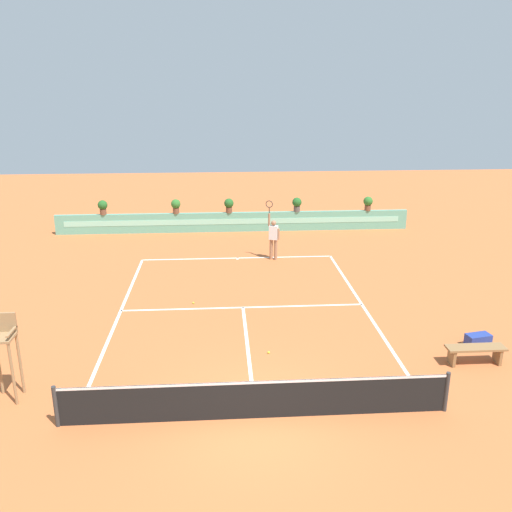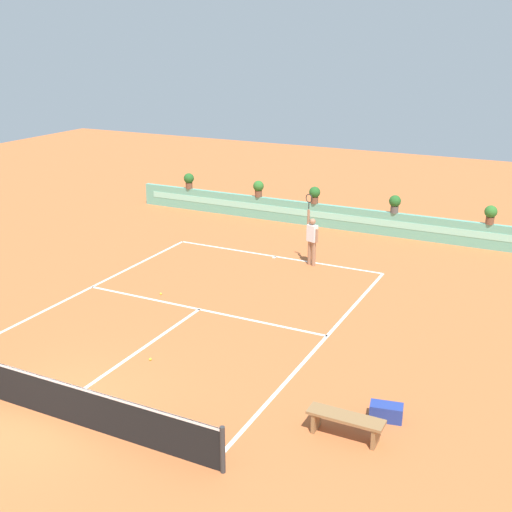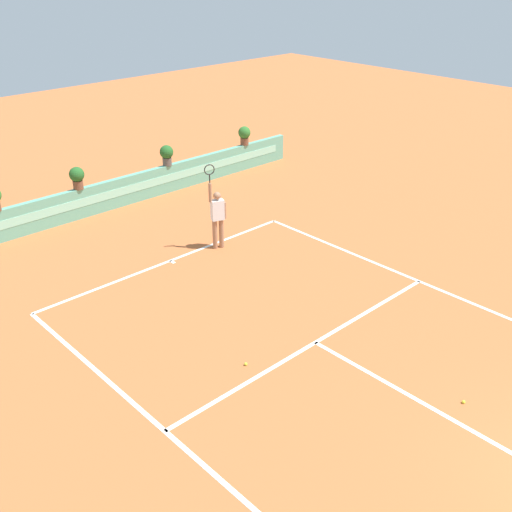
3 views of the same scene
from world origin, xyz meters
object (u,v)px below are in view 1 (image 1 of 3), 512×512
(gear_bag, at_px, (478,340))
(potted_plant_left, at_px, (176,205))
(potted_plant_far_right, at_px, (368,203))
(potted_plant_right, at_px, (297,204))
(bench_courtside, at_px, (475,351))
(potted_plant_centre, at_px, (229,205))
(tennis_player, at_px, (273,236))
(potted_plant_far_left, at_px, (103,206))
(umpire_chair, at_px, (3,347))
(tennis_ball_near_baseline, at_px, (269,352))
(tennis_ball_mid_court, at_px, (193,303))

(gear_bag, relative_size, potted_plant_left, 0.97)
(potted_plant_far_right, distance_m, potted_plant_right, 3.70)
(bench_courtside, xyz_separation_m, potted_plant_centre, (-6.36, 14.28, 1.04))
(tennis_player, height_order, potted_plant_far_left, tennis_player)
(bench_courtside, distance_m, potted_plant_right, 14.60)
(gear_bag, xyz_separation_m, potted_plant_right, (-3.46, 13.26, 1.23))
(potted_plant_centre, distance_m, potted_plant_right, 3.48)
(potted_plant_right, bearing_deg, potted_plant_far_left, 180.00)
(potted_plant_far_left, height_order, potted_plant_left, same)
(potted_plant_centre, bearing_deg, umpire_chair, -110.38)
(potted_plant_right, bearing_deg, bench_courtside, -78.60)
(umpire_chair, bearing_deg, tennis_ball_near_baseline, 15.59)
(potted_plant_centre, xyz_separation_m, potted_plant_right, (3.48, 0.00, 0.00))
(potted_plant_far_left, bearing_deg, bench_courtside, -48.40)
(umpire_chair, bearing_deg, gear_bag, 8.43)
(tennis_player, bearing_deg, bench_courtside, -64.38)
(tennis_ball_near_baseline, height_order, potted_plant_right, potted_plant_right)
(gear_bag, relative_size, potted_plant_centre, 0.97)
(potted_plant_centre, height_order, potted_plant_right, same)
(potted_plant_centre, bearing_deg, potted_plant_far_right, 0.00)
(gear_bag, bearing_deg, tennis_player, 121.17)
(bench_courtside, bearing_deg, potted_plant_far_right, 86.70)
(umpire_chair, xyz_separation_m, bench_courtside, (11.98, 0.85, -0.97))
(bench_courtside, relative_size, potted_plant_centre, 2.21)
(bench_courtside, bearing_deg, tennis_ball_mid_court, 148.74)
(umpire_chair, height_order, potted_plant_left, umpire_chair)
(tennis_ball_near_baseline, bearing_deg, potted_plant_left, 104.77)
(bench_courtside, height_order, tennis_player, tennis_player)
(gear_bag, distance_m, potted_plant_far_left, 18.79)
(tennis_player, height_order, tennis_ball_mid_court, tennis_player)
(bench_courtside, bearing_deg, tennis_ball_near_baseline, 170.22)
(tennis_ball_mid_court, distance_m, potted_plant_far_right, 12.94)
(tennis_player, height_order, potted_plant_left, tennis_player)
(tennis_player, bearing_deg, potted_plant_far_left, 149.54)
(bench_courtside, bearing_deg, tennis_player, 115.62)
(umpire_chair, height_order, potted_plant_far_right, umpire_chair)
(tennis_player, height_order, potted_plant_right, tennis_player)
(potted_plant_right, bearing_deg, tennis_ball_near_baseline, -101.25)
(tennis_player, bearing_deg, potted_plant_right, 70.63)
(potted_plant_centre, bearing_deg, tennis_ball_mid_court, -98.60)
(tennis_player, xyz_separation_m, potted_plant_far_left, (-8.12, 4.77, 0.36))
(potted_plant_right, bearing_deg, umpire_chair, -121.04)
(potted_plant_left, bearing_deg, tennis_player, -46.81)
(umpire_chair, bearing_deg, potted_plant_far_left, 92.63)
(gear_bag, distance_m, tennis_player, 9.96)
(tennis_ball_near_baseline, bearing_deg, tennis_player, 83.52)
(gear_bag, distance_m, potted_plant_left, 16.43)
(gear_bag, xyz_separation_m, potted_plant_far_right, (0.24, 13.26, 1.23))
(bench_courtside, height_order, potted_plant_right, potted_plant_right)
(potted_plant_far_right, bearing_deg, potted_plant_far_left, 180.00)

